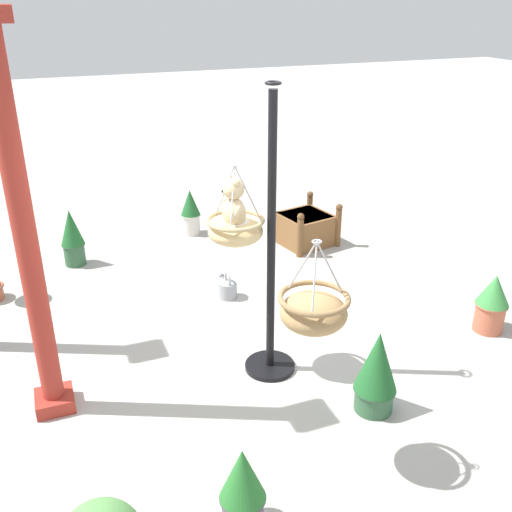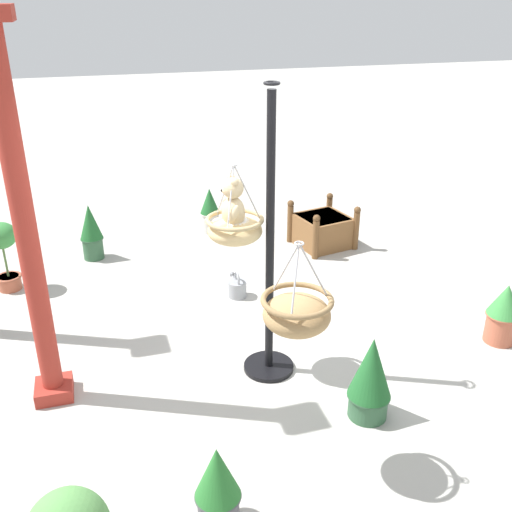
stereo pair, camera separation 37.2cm
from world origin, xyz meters
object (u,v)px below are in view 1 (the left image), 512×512
at_px(potted_plant_fern_front, 492,302).
at_px(potted_plant_broad_leaf, 376,372).
at_px(teddy_bear, 232,207).
at_px(wooden_planter_box, 305,227).
at_px(potted_plant_conical_shrub, 191,211).
at_px(potted_plant_small_succulent, 243,488).
at_px(watering_can, 228,289).
at_px(hanging_basket_with_teddy, 235,229).
at_px(potted_plant_tall_leafy, 72,237).
at_px(hanging_basket_left_high, 314,310).
at_px(greenhouse_pillar_left, 26,243).
at_px(display_pole_central, 271,292).

xyz_separation_m(potted_plant_fern_front, potted_plant_broad_leaf, (-0.61, 1.68, 0.05)).
distance_m(teddy_bear, wooden_planter_box, 3.13).
xyz_separation_m(potted_plant_fern_front, potted_plant_conical_shrub, (3.46, 2.05, 0.01)).
height_order(potted_plant_small_succulent, watering_can, potted_plant_small_succulent).
distance_m(hanging_basket_with_teddy, potted_plant_tall_leafy, 3.06).
bearing_deg(potted_plant_broad_leaf, teddy_bear, 40.83).
xyz_separation_m(potted_plant_fern_front, potted_plant_small_succulent, (-1.28, 3.03, 0.00)).
height_order(potted_plant_conical_shrub, potted_plant_broad_leaf, potted_plant_broad_leaf).
distance_m(teddy_bear, hanging_basket_left_high, 1.30).
bearing_deg(hanging_basket_left_high, potted_plant_small_succulent, 120.00).
bearing_deg(potted_plant_tall_leafy, potted_plant_small_succulent, -172.09).
height_order(hanging_basket_left_high, potted_plant_small_succulent, hanging_basket_left_high).
distance_m(greenhouse_pillar_left, potted_plant_tall_leafy, 2.93).
distance_m(wooden_planter_box, potted_plant_conical_shrub, 1.56).
height_order(display_pole_central, watering_can, display_pole_central).
bearing_deg(display_pole_central, wooden_planter_box, -31.80).
relative_size(display_pole_central, potted_plant_fern_front, 4.11).
distance_m(hanging_basket_with_teddy, potted_plant_small_succulent, 1.98).
relative_size(greenhouse_pillar_left, potted_plant_conical_shrub, 4.74).
bearing_deg(potted_plant_small_succulent, hanging_basket_with_teddy, -18.49).
bearing_deg(wooden_planter_box, potted_plant_tall_leafy, 81.57).
bearing_deg(watering_can, potted_plant_broad_leaf, -167.44).
distance_m(display_pole_central, potted_plant_fern_front, 2.29).
height_order(potted_plant_tall_leafy, potted_plant_conical_shrub, potted_plant_tall_leafy).
bearing_deg(potted_plant_fern_front, wooden_planter_box, 16.06).
bearing_deg(potted_plant_conical_shrub, watering_can, 176.47).
height_order(potted_plant_small_succulent, potted_plant_broad_leaf, potted_plant_broad_leaf).
xyz_separation_m(potted_plant_small_succulent, watering_can, (2.85, -0.86, -0.21)).
distance_m(wooden_planter_box, watering_can, 1.76).
relative_size(wooden_planter_box, potted_plant_tall_leafy, 1.16).
xyz_separation_m(teddy_bear, potted_plant_broad_leaf, (-0.96, -0.83, -1.14)).
height_order(hanging_basket_with_teddy, watering_can, hanging_basket_with_teddy).
distance_m(teddy_bear, watering_can, 1.89).
distance_m(potted_plant_fern_front, potted_plant_conical_shrub, 4.02).
height_order(hanging_basket_left_high, greenhouse_pillar_left, greenhouse_pillar_left).
bearing_deg(teddy_bear, watering_can, -15.70).
bearing_deg(potted_plant_small_succulent, wooden_planter_box, -30.49).
xyz_separation_m(hanging_basket_with_teddy, watering_can, (1.22, -0.32, -1.20)).
bearing_deg(potted_plant_tall_leafy, display_pole_central, -153.81).
bearing_deg(potted_plant_broad_leaf, potted_plant_small_succulent, 116.29).
height_order(hanging_basket_left_high, potted_plant_tall_leafy, hanging_basket_left_high).
bearing_deg(potted_plant_conical_shrub, hanging_basket_with_teddy, 171.99).
distance_m(display_pole_central, hanging_basket_left_high, 1.23).
bearing_deg(display_pole_central, hanging_basket_with_teddy, 59.04).
distance_m(greenhouse_pillar_left, potted_plant_conical_shrub, 3.87).
height_order(greenhouse_pillar_left, potted_plant_small_succulent, greenhouse_pillar_left).
bearing_deg(hanging_basket_left_high, potted_plant_broad_leaf, -66.95).
distance_m(teddy_bear, potted_plant_broad_leaf, 1.71).
height_order(wooden_planter_box, potted_plant_conical_shrub, potted_plant_conical_shrub).
bearing_deg(potted_plant_conical_shrub, potted_plant_broad_leaf, -174.83).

